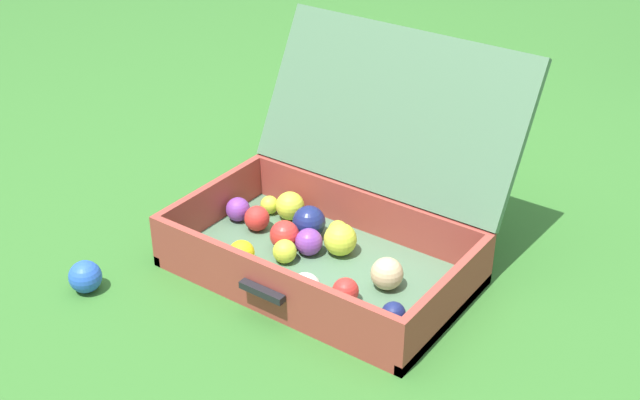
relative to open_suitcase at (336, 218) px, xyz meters
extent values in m
plane|color=#336B28|center=(-0.08, -0.10, -0.11)|extent=(16.00, 16.00, 0.00)
cube|color=#4C7051|center=(0.01, -0.08, -0.10)|extent=(0.67, 0.39, 0.03)
cube|color=#9E3D33|center=(-0.32, -0.08, -0.04)|extent=(0.02, 0.39, 0.13)
cube|color=#9E3D33|center=(0.34, -0.08, -0.04)|extent=(0.02, 0.39, 0.13)
cube|color=#9E3D33|center=(0.01, -0.26, -0.04)|extent=(0.63, 0.02, 0.13)
cube|color=#9E3D33|center=(0.01, 0.11, -0.04)|extent=(0.63, 0.02, 0.13)
cube|color=#4C7051|center=(0.01, 0.21, 0.20)|extent=(0.67, 0.20, 0.36)
cube|color=black|center=(0.01, -0.28, -0.04)|extent=(0.11, 0.02, 0.02)
sphere|color=yellow|center=(-0.14, -0.18, -0.05)|extent=(0.06, 0.06, 0.06)
sphere|color=#CCDB38|center=(-0.17, 0.05, -0.05)|extent=(0.07, 0.07, 0.07)
sphere|color=#CCDB38|center=(-0.06, -0.11, -0.06)|extent=(0.06, 0.06, 0.06)
sphere|color=navy|center=(-0.08, 0.01, -0.04)|extent=(0.08, 0.08, 0.08)
sphere|color=red|center=(-0.20, -0.04, -0.05)|extent=(0.06, 0.06, 0.06)
sphere|color=red|center=(0.14, -0.16, -0.05)|extent=(0.06, 0.06, 0.06)
sphere|color=purple|center=(-0.27, -0.03, -0.05)|extent=(0.06, 0.06, 0.06)
sphere|color=red|center=(-0.10, -0.07, -0.05)|extent=(0.07, 0.07, 0.07)
sphere|color=#D1B784|center=(0.18, -0.06, -0.05)|extent=(0.07, 0.07, 0.07)
sphere|color=#CCDB38|center=(-0.23, 0.04, -0.06)|extent=(0.05, 0.05, 0.05)
sphere|color=white|center=(0.06, -0.21, -0.05)|extent=(0.07, 0.07, 0.07)
sphere|color=#CCDB38|center=(-0.02, 0.04, -0.06)|extent=(0.05, 0.05, 0.05)
sphere|color=#CCDB38|center=(0.02, -0.01, -0.04)|extent=(0.08, 0.08, 0.08)
sphere|color=purple|center=(-0.04, -0.05, -0.05)|extent=(0.06, 0.06, 0.06)
sphere|color=navy|center=(0.26, -0.16, -0.06)|extent=(0.05, 0.05, 0.05)
sphere|color=blue|center=(-0.38, -0.43, -0.07)|extent=(0.07, 0.07, 0.07)
camera|label=1|loc=(0.94, -1.38, 1.01)|focal=47.65mm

